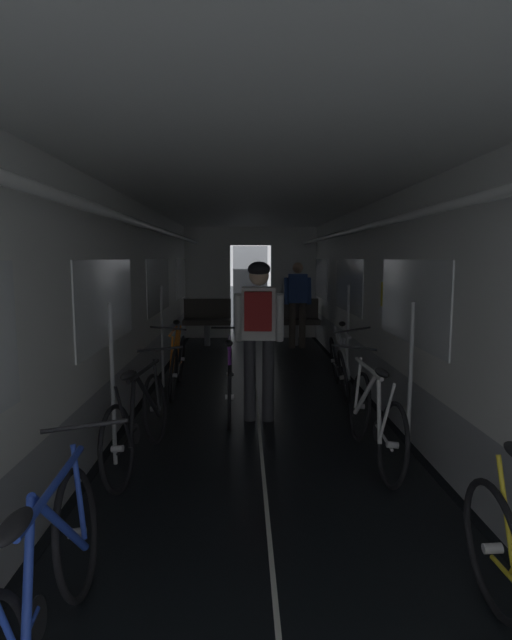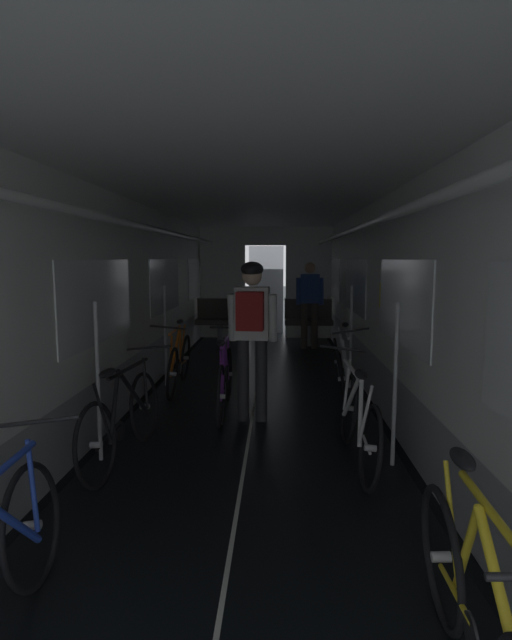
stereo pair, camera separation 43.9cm
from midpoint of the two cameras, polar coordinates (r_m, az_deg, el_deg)
name	(u,v)px [view 2 (the right image)]	position (r m, az deg, el deg)	size (l,w,h in m)	color
train_car_shell	(253,264)	(5.67, 1.91, 6.37)	(3.14, 12.34, 2.57)	black
bench_seat_far_left	(220,317)	(10.25, -2.89, 0.32)	(0.98, 0.51, 0.95)	gray
bench_seat_far_right	(308,318)	(10.24, 7.18, 0.27)	(0.98, 0.51, 0.95)	gray
bicycle_silver	(340,366)	(6.65, 11.44, -5.13)	(0.44, 1.70, 0.96)	black
bicycle_orange	(179,362)	(6.80, -6.91, -4.73)	(0.44, 1.69, 0.95)	black
bicycle_yellow	(479,622)	(2.47, 29.38, -27.91)	(0.44, 1.69, 0.95)	black
bicycle_white	(358,421)	(4.50, 14.34, -11.05)	(0.44, 1.69, 0.95)	black
bicycle_black	(123,418)	(4.52, -12.17, -10.92)	(0.48, 1.69, 0.95)	black
person_cyclist_aisle	(252,324)	(5.34, 1.88, -0.42)	(0.54, 0.41, 1.73)	#2D2D33
bicycle_purple_in_aisle	(225,380)	(5.74, -1.36, -6.88)	(0.44, 1.69, 0.93)	black
person_standing_near_bench	(310,299)	(9.83, 7.41, 2.37)	(0.53, 0.23, 1.69)	brown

